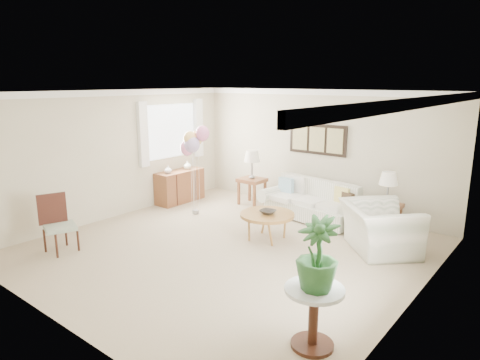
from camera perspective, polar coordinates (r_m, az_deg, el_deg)
The scene contains 18 objects.
ground_plane at distance 7.34m, azimuth -1.53°, elevation -9.10°, with size 6.00×6.00×0.00m, color tan.
room_shell at distance 7.04m, azimuth -1.80°, elevation 3.70°, with size 6.04×6.04×2.60m.
wall_art_triptych at distance 9.34m, azimuth 10.28°, elevation 5.36°, with size 1.35×0.06×0.65m.
sofa at distance 8.90m, azimuth 9.70°, elevation -3.16°, with size 2.25×1.07×0.79m.
end_table_left at distance 9.74m, azimuth 1.60°, elevation -0.35°, with size 0.56×0.51×0.61m.
end_table_right at distance 8.36m, azimuth 18.92°, elevation -3.62°, with size 0.52×0.47×0.56m.
lamp_left at distance 9.62m, azimuth 1.62°, elevation 3.07°, with size 0.36×0.36×0.64m.
lamp_right at distance 8.23m, azimuth 19.20°, elevation 0.07°, with size 0.34×0.34×0.60m.
coffee_table at distance 7.60m, azimuth 3.64°, elevation -4.73°, with size 0.97×0.97×0.49m.
decor_bowl at distance 7.55m, azimuth 3.74°, elevation -4.27°, with size 0.28×0.28×0.07m, color #2F2A25.
armchair at distance 7.49m, azimuth 18.09°, elevation -6.11°, with size 1.21×1.06×0.79m, color silver.
side_table at distance 4.71m, azimuth 9.83°, elevation -15.81°, with size 0.63×0.63×0.68m.
potted_plant at distance 4.44m, azimuth 10.27°, elevation -9.69°, with size 0.43×0.43×0.77m, color #234F25.
accent_chair at distance 7.71m, azimuth -23.16°, elevation -5.16°, with size 0.60×0.60×0.96m.
credenza at distance 10.09m, azimuth -8.03°, elevation -0.82°, with size 0.46×1.20×0.74m.
vase_white at distance 9.73m, azimuth -9.57°, elevation 1.37°, with size 0.17×0.17×0.17m, color silver.
vase_sage at distance 10.14m, azimuth -7.02°, elevation 1.97°, with size 0.18×0.18×0.19m, color silver.
balloon_cluster at distance 8.85m, azimuth -6.26°, elevation 5.08°, with size 0.56×0.47×1.89m.
Camera 1 is at (4.40, -5.18, 2.78)m, focal length 32.00 mm.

